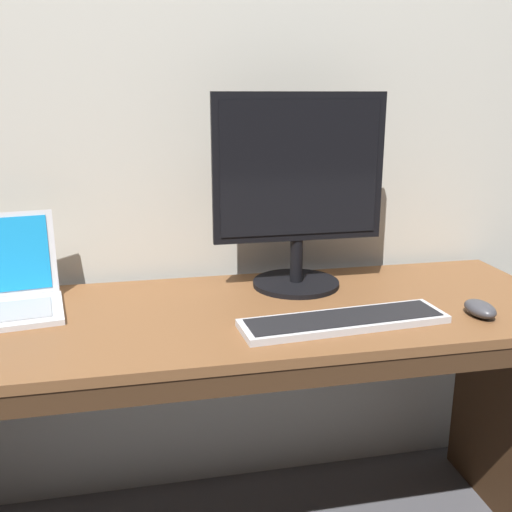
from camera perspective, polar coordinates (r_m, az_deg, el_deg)
name	(u,v)px	position (r m, az deg, el deg)	size (l,w,h in m)	color
desk	(219,398)	(1.56, -3.63, -13.70)	(1.82, 0.59, 0.73)	brown
external_monitor	(299,190)	(1.59, 4.21, 6.49)	(0.47, 0.25, 0.53)	black
wired_keyboard	(344,321)	(1.40, 8.63, -6.31)	(0.51, 0.17, 0.02)	#BCBCC1
computer_mouse	(480,309)	(1.53, 21.15, -4.86)	(0.06, 0.10, 0.04)	#38383D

